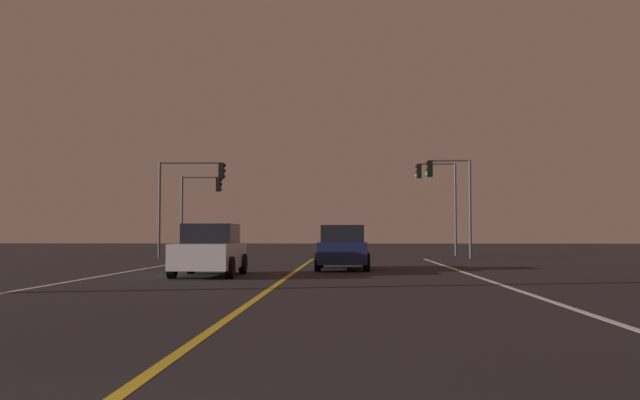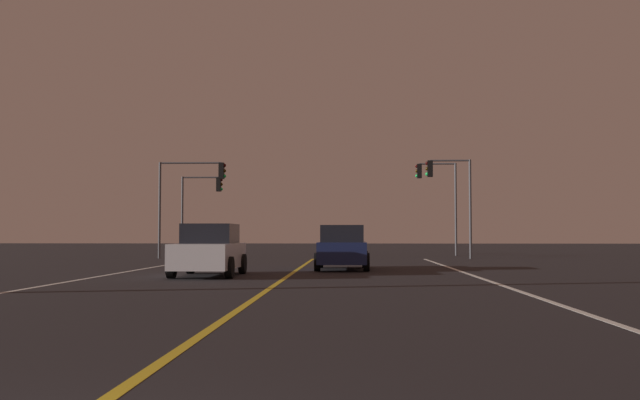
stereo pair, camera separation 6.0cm
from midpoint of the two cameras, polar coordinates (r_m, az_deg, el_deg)
The scene contains 9 objects.
lane_edge_right at distance 19.13m, azimuth 14.76°, elevation -6.68°, with size 0.16×42.27×0.01m, color silver.
lane_edge_left at distance 20.35m, azimuth -21.08°, elevation -6.34°, with size 0.16×42.27×0.01m, color silver.
lane_center_divider at distance 18.79m, azimuth -3.74°, elevation -6.84°, with size 0.16×42.27×0.01m, color gold.
car_oncoming at distance 24.07m, azimuth -8.59°, elevation -3.95°, with size 2.02×4.30×1.70m.
car_ahead_far at distance 27.99m, azimuth 1.81°, elevation -3.79°, with size 2.02×4.30×1.70m.
traffic_light_near_right at distance 40.74m, azimuth 10.13°, elevation 1.11°, with size 2.52×0.36×5.47m.
traffic_light_near_left at distance 41.31m, azimuth -9.96°, elevation 1.08°, with size 3.80×0.36×5.39m.
traffic_light_far_right at distance 46.20m, azimuth 9.20°, elevation 0.96°, with size 2.58×0.36×5.82m.
traffic_light_far_left at distance 46.78m, azimuth -9.19°, elevation 0.25°, with size 2.65×0.36×5.01m.
Camera 2 is at (2.02, -3.50, 1.37)m, focal length 40.86 mm.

